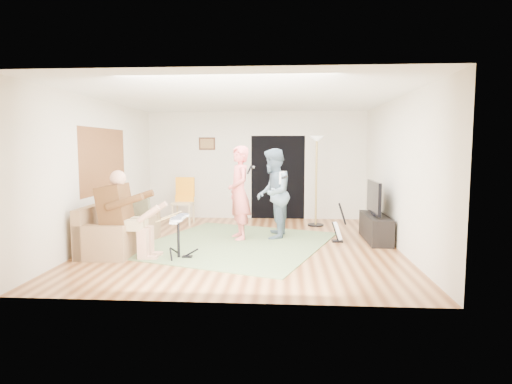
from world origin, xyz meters
TOP-DOWN VIEW (x-y plane):
  - floor at (0.00, 0.00)m, footprint 6.00×6.00m
  - walls at (0.00, 0.00)m, footprint 5.50×6.00m
  - ceiling at (0.00, 0.00)m, footprint 6.00×6.00m
  - window_blinds at (-2.74, 0.20)m, footprint 0.00×2.05m
  - doorway at (0.55, 2.99)m, footprint 2.10×0.00m
  - picture_frame at (-1.25, 2.99)m, footprint 0.42×0.03m
  - area_rug at (-0.20, 0.04)m, footprint 4.10×4.29m
  - sofa at (-2.29, -0.39)m, footprint 0.84×2.03m
  - drummer at (-1.86, -1.04)m, footprint 0.94×0.52m
  - drum_kit at (-1.00, -1.04)m, footprint 0.38×0.69m
  - singer at (-0.16, 0.48)m, footprint 0.65×0.79m
  - microphone at (0.04, 0.48)m, footprint 0.06×0.06m
  - guitarist at (0.49, 0.64)m, footprint 0.74×0.92m
  - guitar_held at (0.69, 0.64)m, footprint 0.22×0.61m
  - guitar_spare at (1.75, 0.36)m, footprint 0.27×0.24m
  - torchiere_lamp at (1.45, 2.05)m, footprint 0.37×0.37m
  - dining_chair at (-1.66, 2.07)m, footprint 0.48×0.50m
  - tv_cabinet at (2.50, 0.54)m, footprint 0.40×1.40m
  - television at (2.45, 0.54)m, footprint 0.06×1.07m

SIDE VIEW (x-z plane):
  - floor at x=0.00m, z-range 0.00..0.00m
  - area_rug at x=-0.20m, z-range 0.00..0.02m
  - guitar_spare at x=1.75m, z-range -0.16..0.59m
  - tv_cabinet at x=2.50m, z-range 0.00..0.50m
  - sofa at x=-2.29m, z-range -0.14..0.68m
  - drum_kit at x=-1.00m, z-range -0.04..0.66m
  - dining_chair at x=-1.66m, z-range -0.16..0.94m
  - drummer at x=-1.86m, z-range -0.16..1.28m
  - television at x=2.45m, z-range 0.54..1.16m
  - guitarist at x=0.49m, z-range 0.00..1.79m
  - singer at x=-0.16m, z-range 0.00..1.84m
  - doorway at x=0.55m, z-range 0.00..2.10m
  - guitar_held at x=0.69m, z-range 1.09..1.35m
  - walls at x=0.00m, z-range 0.00..2.70m
  - microphone at x=0.04m, z-range 1.26..1.50m
  - torchiere_lamp at x=1.45m, z-range 0.38..2.45m
  - window_blinds at x=-2.74m, z-range 0.53..2.58m
  - picture_frame at x=-1.25m, z-range 1.74..2.06m
  - ceiling at x=0.00m, z-range 2.70..2.70m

